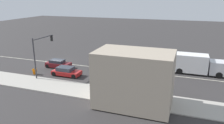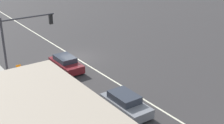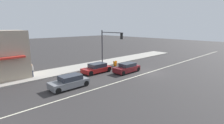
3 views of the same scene
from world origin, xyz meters
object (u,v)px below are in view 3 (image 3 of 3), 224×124
at_px(warning_aframe_sign, 115,63).
at_px(suv_grey, 69,82).
at_px(sedan_maroon, 127,68).
at_px(hatchback_red, 97,68).
at_px(traffic_signal_main, 108,43).
at_px(pedestrian, 32,70).

height_order(warning_aframe_sign, suv_grey, suv_grey).
distance_m(warning_aframe_sign, sedan_maroon, 4.17).
xyz_separation_m(warning_aframe_sign, hatchback_red, (-1.08, 4.66, 0.20)).
xyz_separation_m(traffic_signal_main, warning_aframe_sign, (-0.04, -1.44, -3.47)).
height_order(pedestrian, suv_grey, pedestrian).
bearing_deg(sedan_maroon, pedestrian, 59.04).
xyz_separation_m(pedestrian, suv_grey, (-6.34, -1.51, -0.35)).
bearing_deg(traffic_signal_main, pedestrian, 77.20).
bearing_deg(suv_grey, sedan_maroon, -90.00).
height_order(warning_aframe_sign, sedan_maroon, sedan_maroon).
bearing_deg(suv_grey, traffic_signal_main, -66.70).
distance_m(traffic_signal_main, warning_aframe_sign, 3.76).
xyz_separation_m(traffic_signal_main, hatchback_red, (-1.12, 3.21, -3.28)).
height_order(traffic_signal_main, warning_aframe_sign, traffic_signal_main).
height_order(traffic_signal_main, pedestrian, traffic_signal_main).
distance_m(traffic_signal_main, suv_grey, 10.44).
xyz_separation_m(traffic_signal_main, suv_grey, (-3.92, 9.11, -3.27)).
relative_size(warning_aframe_sign, sedan_maroon, 0.21).
relative_size(warning_aframe_sign, suv_grey, 0.21).
xyz_separation_m(pedestrian, hatchback_red, (-3.54, -7.41, -0.36)).
relative_size(hatchback_red, suv_grey, 1.01).
relative_size(pedestrian, sedan_maroon, 0.41).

